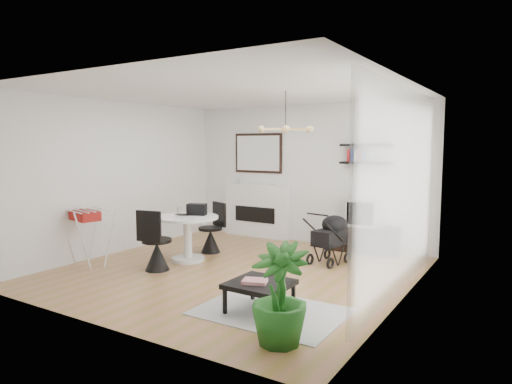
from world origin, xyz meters
The scene contains 25 objects.
floor centered at (0.00, 0.00, 0.00)m, with size 5.00×5.00×0.00m, color olive.
ceiling centered at (0.00, 0.00, 2.70)m, with size 5.00×5.00×0.00m, color white.
wall_back centered at (0.00, 2.50, 1.35)m, with size 5.00×5.00×0.00m, color white.
wall_left centered at (-2.50, 0.00, 1.35)m, with size 5.00×5.00×0.00m, color white.
wall_right centered at (2.50, 0.00, 1.35)m, with size 5.00×5.00×0.00m, color white.
sheer_curtain centered at (2.40, 0.20, 1.35)m, with size 0.04×3.60×2.60m, color white.
fireplace centered at (-1.10, 2.42, 0.69)m, with size 1.50×0.17×2.16m.
shelf_lower centered at (1.22, 2.37, 1.60)m, with size 0.90×0.25×0.04m, color black.
shelf_upper centered at (1.22, 2.37, 1.92)m, with size 0.90×0.25×0.04m, color black.
pendant_lamp centered at (0.70, 0.30, 2.15)m, with size 0.90×0.90×0.10m, color #E3BB77, non-canonical shape.
tv_console centered at (1.22, 2.27, 0.24)m, with size 1.27×0.45×0.48m, color black.
crt_tv centered at (1.26, 2.26, 0.72)m, with size 0.56×0.49×0.49m.
dining_table centered at (-1.03, 0.12, 0.49)m, with size 1.03×1.03×0.75m.
laptop centered at (-1.11, 0.11, 0.76)m, with size 0.31×0.20×0.02m, color black.
black_bag centered at (-0.99, 0.31, 0.84)m, with size 0.31×0.19×0.19m, color black.
newspaper centered at (-0.82, 0.01, 0.75)m, with size 0.34×0.28×0.01m, color white.
drinking_glass centered at (-1.32, 0.26, 0.80)m, with size 0.06×0.06×0.11m, color white.
chair_far centered at (-1.06, 0.80, 0.28)m, with size 0.47×0.48×0.89m.
chair_near centered at (-1.05, -0.60, 0.30)m, with size 0.47×0.49×0.95m.
drying_rack centered at (-2.18, -0.94, 0.48)m, with size 0.73×0.70×0.91m.
stroller centered at (1.05, 1.24, 0.37)m, with size 0.56×0.76×0.87m.
rug centered at (1.32, -1.19, 0.01)m, with size 1.66×1.20×0.01m, color #A3A3A3.
coffee_table centered at (1.20, -1.24, 0.32)m, with size 0.69×0.69×0.35m.
magazines centered at (1.18, -1.31, 0.38)m, with size 0.27×0.22×0.04m, color #C73142.
potted_plant centered at (1.81, -1.88, 0.50)m, with size 0.56×0.56×0.99m, color #1E5F1B.
Camera 1 is at (3.86, -5.62, 1.94)m, focal length 32.00 mm.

